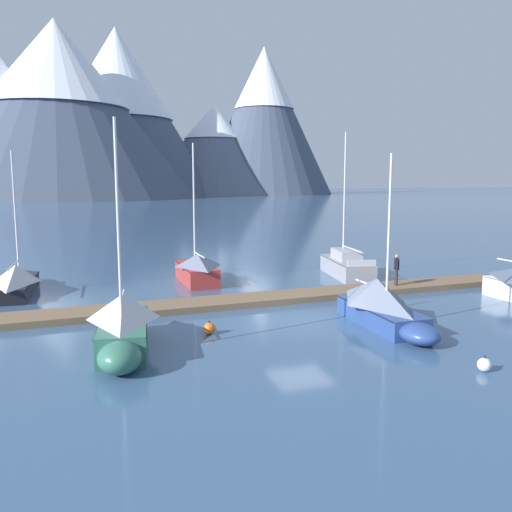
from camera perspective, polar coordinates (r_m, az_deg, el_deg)
ground_plane at (r=22.82m, az=4.79°, el=-7.00°), size 700.00×700.00×0.00m
mountain_shoulder_ridge at (r=198.73m, az=-20.49°, el=14.97°), size 92.09×92.09×59.35m
mountain_east_summit at (r=220.04m, az=-14.62°, el=15.18°), size 74.92×74.92×63.69m
mountain_rear_spur at (r=232.26m, az=-4.52°, el=11.38°), size 64.76×64.76×37.34m
mountain_north_horn at (r=238.96m, az=0.87°, el=14.54°), size 59.50×59.50×62.76m
dock at (r=26.40m, az=1.37°, el=-4.57°), size 28.84×3.72×0.30m
sailboat_nearest_berth at (r=30.70m, az=-24.11°, el=-2.30°), size 1.90×6.80×7.47m
sailboat_second_berth at (r=19.26m, az=-14.06°, el=-7.29°), size 2.28×5.65×7.95m
sailboat_mid_dock_port at (r=31.58m, az=-6.53°, el=-1.28°), size 1.97×5.89×8.06m
sailboat_mid_dock_starboard at (r=22.48m, az=13.43°, el=-5.14°), size 2.00×6.15×6.99m
sailboat_far_berth at (r=34.03m, az=9.50°, el=-0.90°), size 2.80×6.48×8.90m
person_on_dock at (r=29.75m, az=14.82°, el=-1.21°), size 0.36×0.55×1.69m
mooring_buoy_channel_marker at (r=20.95m, az=-5.02°, el=-7.73°), size 0.46×0.46×0.54m
mooring_buoy_inner_mooring at (r=18.43m, az=23.26°, el=-10.65°), size 0.44×0.44×0.52m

